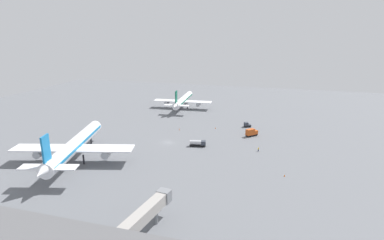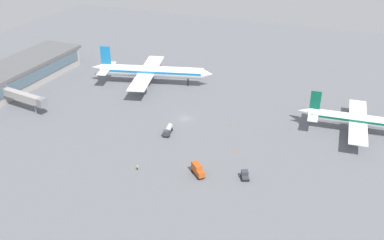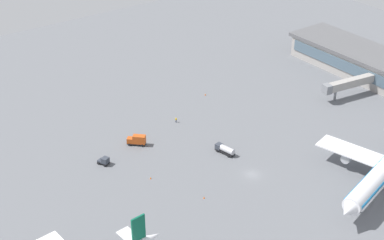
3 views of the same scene
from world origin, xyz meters
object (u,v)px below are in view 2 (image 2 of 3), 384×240
(baggage_tug, at_px, (245,175))
(catering_truck, at_px, (198,170))
(airplane_taxiing, at_px, (362,120))
(ground_crew_worker, at_px, (137,167))
(safety_cone_near_gate, at_px, (64,172))
(safety_cone_far_side, at_px, (232,125))
(airplane_at_gate, at_px, (151,71))
(safety_cone_mid_apron, at_px, (236,150))
(fuel_truck, at_px, (168,130))

(baggage_tug, bearing_deg, catering_truck, 79.70)
(airplane_taxiing, xyz_separation_m, ground_crew_worker, (48.63, -59.08, -3.95))
(ground_crew_worker, bearing_deg, safety_cone_near_gate, 133.36)
(airplane_taxiing, bearing_deg, ground_crew_worker, -144.63)
(baggage_tug, xyz_separation_m, ground_crew_worker, (7.55, -30.43, -0.31))
(ground_crew_worker, relative_size, safety_cone_far_side, 2.78)
(airplane_taxiing, bearing_deg, airplane_at_gate, 167.47)
(airplane_at_gate, xyz_separation_m, safety_cone_near_gate, (70.78, 7.28, -5.46))
(safety_cone_near_gate, xyz_separation_m, safety_cone_mid_apron, (-30.93, 42.82, 0.00))
(airplane_taxiing, bearing_deg, catering_truck, -137.33)
(airplane_at_gate, height_order, safety_cone_near_gate, airplane_at_gate)
(safety_cone_far_side, bearing_deg, safety_cone_near_gate, -37.86)
(catering_truck, bearing_deg, ground_crew_worker, -121.83)
(fuel_truck, bearing_deg, catering_truck, 31.72)
(fuel_truck, xyz_separation_m, baggage_tug, (16.06, 31.51, -0.23))
(airplane_at_gate, xyz_separation_m, safety_cone_far_side, (24.10, 43.56, -5.46))
(fuel_truck, height_order, baggage_tug, fuel_truck)
(catering_truck, distance_m, ground_crew_worker, 17.85)
(safety_cone_far_side, bearing_deg, baggage_tug, 24.19)
(baggage_tug, bearing_deg, airplane_at_gate, 22.15)
(airplane_taxiing, height_order, ground_crew_worker, airplane_taxiing)
(fuel_truck, distance_m, catering_truck, 26.71)
(fuel_truck, xyz_separation_m, safety_cone_far_side, (-13.61, 18.18, -1.09))
(catering_truck, bearing_deg, safety_cone_far_side, 134.80)
(baggage_tug, distance_m, safety_cone_near_gate, 52.45)
(ground_crew_worker, distance_m, safety_cone_near_gate, 21.39)
(airplane_at_gate, distance_m, safety_cone_near_gate, 71.36)
(ground_crew_worker, bearing_deg, airplane_at_gate, 40.43)
(airplane_taxiing, distance_m, safety_cone_mid_apron, 44.87)
(airplane_at_gate, distance_m, airplane_taxiing, 86.47)
(airplane_at_gate, bearing_deg, catering_truck, -67.23)
(ground_crew_worker, relative_size, safety_cone_near_gate, 2.78)
(fuel_truck, distance_m, safety_cone_mid_apron, 24.83)
(baggage_tug, bearing_deg, safety_cone_far_side, -0.27)
(baggage_tug, distance_m, safety_cone_mid_apron, 15.51)
(airplane_at_gate, relative_size, safety_cone_far_side, 85.51)
(airplane_taxiing, xyz_separation_m, baggage_tug, (41.08, -28.64, -3.65))
(ground_crew_worker, height_order, safety_cone_far_side, ground_crew_worker)
(fuel_truck, height_order, ground_crew_worker, fuel_truck)
(baggage_tug, bearing_deg, fuel_truck, 38.53)
(airplane_at_gate, xyz_separation_m, ground_crew_worker, (61.32, 26.45, -4.91))
(fuel_truck, height_order, catering_truck, catering_truck)
(baggage_tug, relative_size, safety_cone_far_side, 6.17)
(catering_truck, height_order, safety_cone_mid_apron, catering_truck)
(catering_truck, bearing_deg, airplane_taxiing, 91.18)
(ground_crew_worker, distance_m, safety_cone_mid_apron, 31.94)
(safety_cone_near_gate, xyz_separation_m, safety_cone_far_side, (-46.68, 36.28, 0.00))
(fuel_truck, xyz_separation_m, ground_crew_worker, (23.61, 1.07, -0.54))
(safety_cone_mid_apron, bearing_deg, baggage_tug, 25.99)
(ground_crew_worker, height_order, safety_cone_near_gate, ground_crew_worker)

